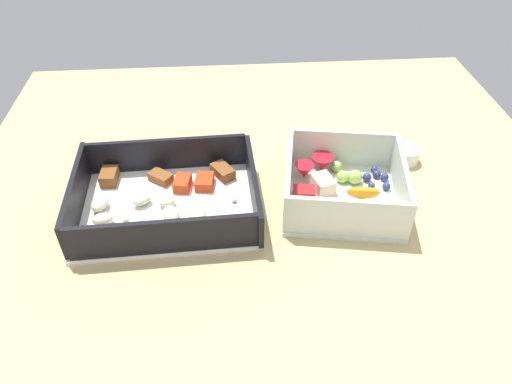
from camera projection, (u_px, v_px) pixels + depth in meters
table_surface at (271, 210)px, 61.07cm from camera, size 80.00×80.00×2.00cm
pasta_container at (167, 199)px, 58.88cm from camera, size 22.40×16.82×5.20cm
fruit_bowl at (340, 187)px, 60.07cm from camera, size 16.61×16.51×5.79cm
paper_cup_liner at (405, 155)px, 66.75cm from camera, size 3.83×3.83×2.14cm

